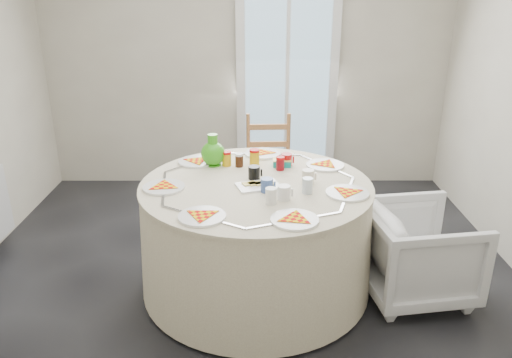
{
  "coord_description": "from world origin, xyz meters",
  "views": [
    {
      "loc": [
        0.09,
        -3.0,
        1.98
      ],
      "look_at": [
        0.09,
        0.01,
        0.8
      ],
      "focal_mm": 35.0,
      "sensor_mm": 36.0,
      "label": 1
    }
  ],
  "objects_px": {
    "wooden_chair": "(269,169)",
    "green_pitcher": "(213,152)",
    "armchair": "(419,242)",
    "table": "(256,237)"
  },
  "relations": [
    {
      "from": "wooden_chair",
      "to": "armchair",
      "type": "height_order",
      "value": "wooden_chair"
    },
    {
      "from": "wooden_chair",
      "to": "green_pitcher",
      "type": "distance_m",
      "value": 0.92
    },
    {
      "from": "table",
      "to": "armchair",
      "type": "height_order",
      "value": "table"
    },
    {
      "from": "wooden_chair",
      "to": "green_pitcher",
      "type": "relative_size",
      "value": 4.2
    },
    {
      "from": "wooden_chair",
      "to": "table",
      "type": "bearing_deg",
      "value": -98.96
    },
    {
      "from": "table",
      "to": "armchair",
      "type": "bearing_deg",
      "value": -5.45
    },
    {
      "from": "armchair",
      "to": "green_pitcher",
      "type": "distance_m",
      "value": 1.53
    },
    {
      "from": "table",
      "to": "wooden_chair",
      "type": "height_order",
      "value": "wooden_chair"
    },
    {
      "from": "table",
      "to": "green_pitcher",
      "type": "bearing_deg",
      "value": 130.71
    },
    {
      "from": "table",
      "to": "armchair",
      "type": "distance_m",
      "value": 1.08
    }
  ]
}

